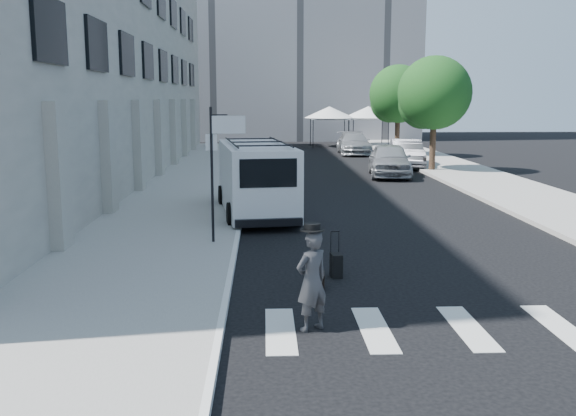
{
  "coord_description": "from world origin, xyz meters",
  "views": [
    {
      "loc": [
        -1.27,
        -13.31,
        3.88
      ],
      "look_at": [
        -0.69,
        1.64,
        1.3
      ],
      "focal_mm": 40.0,
      "sensor_mm": 36.0,
      "label": 1
    }
  ],
  "objects": [
    {
      "name": "tree_near",
      "position": [
        7.5,
        20.15,
        3.97
      ],
      "size": [
        3.8,
        3.83,
        6.03
      ],
      "color": "black",
      "rests_on": "ground"
    },
    {
      "name": "parked_car_a",
      "position": [
        5.0,
        18.28,
        0.83
      ],
      "size": [
        2.54,
        5.08,
        1.66
      ],
      "primitive_type": "imported",
      "rotation": [
        0.0,
        0.0,
        -0.12
      ],
      "color": "gray",
      "rests_on": "ground"
    },
    {
      "name": "sidewalk_right",
      "position": [
        9.0,
        20.0,
        0.07
      ],
      "size": [
        4.0,
        56.0,
        0.15
      ],
      "primitive_type": "cube",
      "color": "gray",
      "rests_on": "ground"
    },
    {
      "name": "suitcase",
      "position": [
        0.31,
        0.23,
        0.27
      ],
      "size": [
        0.26,
        0.38,
        1.01
      ],
      "rotation": [
        0.0,
        0.0,
        0.11
      ],
      "color": "black",
      "rests_on": "ground"
    },
    {
      "name": "tent_right",
      "position": [
        7.2,
        38.5,
        2.71
      ],
      "size": [
        4.0,
        4.0,
        3.2
      ],
      "color": "black",
      "rests_on": "ground"
    },
    {
      "name": "parked_car_b",
      "position": [
        6.8,
        22.52,
        0.78
      ],
      "size": [
        2.19,
        4.92,
        1.57
      ],
      "primitive_type": "imported",
      "rotation": [
        0.0,
        0.0,
        -0.11
      ],
      "color": "slate",
      "rests_on": "ground"
    },
    {
      "name": "building_far",
      "position": [
        2.0,
        50.0,
        12.5
      ],
      "size": [
        22.0,
        12.0,
        25.0
      ],
      "primitive_type": "cube",
      "color": "slate",
      "rests_on": "ground"
    },
    {
      "name": "briefcase",
      "position": [
        -0.09,
        -0.65,
        0.17
      ],
      "size": [
        0.16,
        0.45,
        0.34
      ],
      "primitive_type": "cube",
      "rotation": [
        0.0,
        0.0,
        -0.08
      ],
      "color": "black",
      "rests_on": "ground"
    },
    {
      "name": "businessman",
      "position": [
        -0.47,
        -2.99,
        0.86
      ],
      "size": [
        0.75,
        0.7,
        1.72
      ],
      "primitive_type": "imported",
      "rotation": [
        0.0,
        0.0,
        3.76
      ],
      "color": "#3D3C3F",
      "rests_on": "ground"
    },
    {
      "name": "tree_far",
      "position": [
        7.5,
        29.15,
        3.97
      ],
      "size": [
        3.8,
        3.83,
        6.03
      ],
      "color": "black",
      "rests_on": "ground"
    },
    {
      "name": "sidewalk_left",
      "position": [
        -4.25,
        16.0,
        0.07
      ],
      "size": [
        4.5,
        48.0,
        0.15
      ],
      "primitive_type": "cube",
      "color": "gray",
      "rests_on": "ground"
    },
    {
      "name": "sign_pole",
      "position": [
        -2.36,
        3.2,
        2.65
      ],
      "size": [
        1.03,
        0.07,
        3.5
      ],
      "color": "black",
      "rests_on": "sidewalk_left"
    },
    {
      "name": "building_left",
      "position": [
        -11.5,
        18.0,
        6.0
      ],
      "size": [
        10.0,
        44.0,
        12.0
      ],
      "primitive_type": "cube",
      "color": "gray",
      "rests_on": "ground"
    },
    {
      "name": "parked_car_c",
      "position": [
        5.0,
        31.06,
        0.76
      ],
      "size": [
        2.27,
        5.26,
        1.51
      ],
      "primitive_type": "imported",
      "rotation": [
        0.0,
        0.0,
        -0.03
      ],
      "color": "gray",
      "rests_on": "ground"
    },
    {
      "name": "cargo_van",
      "position": [
        -1.53,
        7.84,
        1.23
      ],
      "size": [
        2.85,
        6.52,
        2.37
      ],
      "rotation": [
        0.0,
        0.0,
        0.13
      ],
      "color": "white",
      "rests_on": "ground"
    },
    {
      "name": "ground",
      "position": [
        0.0,
        0.0,
        0.0
      ],
      "size": [
        120.0,
        120.0,
        0.0
      ],
      "primitive_type": "plane",
      "color": "black",
      "rests_on": "ground"
    },
    {
      "name": "tent_left",
      "position": [
        4.0,
        38.0,
        2.71
      ],
      "size": [
        4.0,
        4.0,
        3.2
      ],
      "color": "black",
      "rests_on": "ground"
    }
  ]
}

